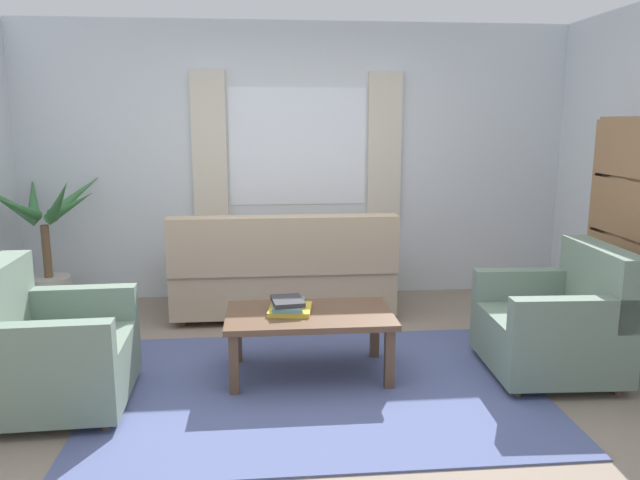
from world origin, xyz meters
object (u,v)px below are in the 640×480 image
object	(u,v)px
armchair_right	(558,324)
coffee_table	(309,321)
armchair_left	(47,351)
potted_plant	(48,253)
bookshelf	(639,247)
couch	(283,274)
book_stack_on_table	(289,306)

from	to	relation	value
armchair_right	coffee_table	world-z (taller)	armchair_right
armchair_left	armchair_right	distance (m)	3.24
potted_plant	bookshelf	size ratio (longest dim) A/B	0.75
armchair_right	potted_plant	xyz separation A→B (m)	(-3.83, 1.62, 0.21)
coffee_table	potted_plant	world-z (taller)	potted_plant
armchair_right	couch	bearing A→B (deg)	-126.72
potted_plant	bookshelf	distance (m)	4.75
coffee_table	book_stack_on_table	xyz separation A→B (m)	(-0.13, 0.03, 0.10)
armchair_right	book_stack_on_table	xyz separation A→B (m)	(-1.79, 0.16, 0.13)
armchair_left	bookshelf	distance (m)	4.02
couch	potted_plant	size ratio (longest dim) A/B	1.47
couch	book_stack_on_table	distance (m)	1.31
couch	bookshelf	bearing A→B (deg)	155.44
couch	armchair_left	xyz separation A→B (m)	(-1.45, -1.65, -0.01)
armchair_right	book_stack_on_table	bearing A→B (deg)	-92.56
armchair_left	potted_plant	world-z (taller)	potted_plant
armchair_right	coffee_table	distance (m)	1.66
armchair_right	bookshelf	bearing A→B (deg)	115.66
book_stack_on_table	potted_plant	size ratio (longest dim) A/B	0.25
armchair_left	book_stack_on_table	distance (m)	1.49
armchair_left	potted_plant	distance (m)	1.91
coffee_table	armchair_right	bearing A→B (deg)	-4.50
bookshelf	book_stack_on_table	bearing A→B (deg)	93.46
armchair_right	coffee_table	size ratio (longest dim) A/B	0.80
book_stack_on_table	coffee_table	bearing A→B (deg)	-11.94
bookshelf	couch	bearing A→B (deg)	65.44
armchair_right	bookshelf	size ratio (longest dim) A/B	0.51
coffee_table	bookshelf	distance (m)	2.43
armchair_left	book_stack_on_table	world-z (taller)	armchair_left
armchair_left	potted_plant	xyz separation A→B (m)	(-0.59, 1.81, 0.21)
couch	potted_plant	bearing A→B (deg)	-4.52
coffee_table	armchair_left	bearing A→B (deg)	-168.62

